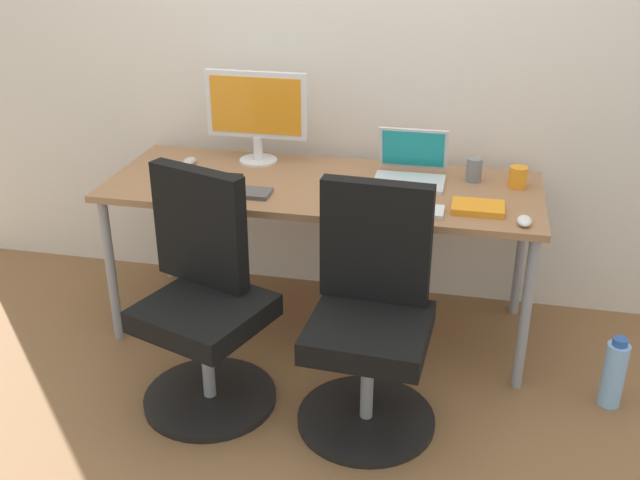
% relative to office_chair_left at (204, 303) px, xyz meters
% --- Properties ---
extents(ground_plane, '(5.28, 5.28, 0.00)m').
position_rel_office_chair_left_xyz_m(ground_plane, '(0.34, 0.62, -0.42)').
color(ground_plane, brown).
extents(back_wall, '(4.40, 0.04, 2.60)m').
position_rel_office_chair_left_xyz_m(back_wall, '(0.34, 1.07, 0.88)').
color(back_wall, silver).
rests_on(back_wall, ground).
extents(desk, '(1.91, 0.73, 0.73)m').
position_rel_office_chair_left_xyz_m(desk, '(0.34, 0.62, 0.25)').
color(desk, '#996B47').
rests_on(desk, ground).
extents(office_chair_left, '(0.56, 0.56, 0.94)m').
position_rel_office_chair_left_xyz_m(office_chair_left, '(0.00, 0.00, 0.00)').
color(office_chair_left, black).
rests_on(office_chair_left, ground).
extents(office_chair_right, '(0.54, 0.54, 0.94)m').
position_rel_office_chair_left_xyz_m(office_chair_right, '(0.66, 0.00, 0.00)').
color(office_chair_right, black).
rests_on(office_chair_right, ground).
extents(water_bottle_on_floor, '(0.09, 0.09, 0.31)m').
position_rel_office_chair_left_xyz_m(water_bottle_on_floor, '(1.62, 0.27, -0.28)').
color(water_bottle_on_floor, '#8CBFF2').
rests_on(water_bottle_on_floor, ground).
extents(desktop_monitor, '(0.48, 0.18, 0.43)m').
position_rel_office_chair_left_xyz_m(desktop_monitor, '(-0.02, 0.85, 0.55)').
color(desktop_monitor, silver).
rests_on(desktop_monitor, desk).
extents(open_laptop, '(0.31, 0.29, 0.22)m').
position_rel_office_chair_left_xyz_m(open_laptop, '(0.72, 0.75, 0.36)').
color(open_laptop, silver).
rests_on(open_laptop, desk).
extents(keyboard_by_monitor, '(0.34, 0.12, 0.02)m').
position_rel_office_chair_left_xyz_m(keyboard_by_monitor, '(-0.01, 0.43, 0.31)').
color(keyboard_by_monitor, '#515156').
rests_on(keyboard_by_monitor, desk).
extents(keyboard_by_laptop, '(0.34, 0.12, 0.02)m').
position_rel_office_chair_left_xyz_m(keyboard_by_laptop, '(0.72, 0.38, 0.31)').
color(keyboard_by_laptop, silver).
rests_on(keyboard_by_laptop, desk).
extents(mouse_by_monitor, '(0.06, 0.10, 0.03)m').
position_rel_office_chair_left_xyz_m(mouse_by_monitor, '(1.20, 0.35, 0.32)').
color(mouse_by_monitor, silver).
rests_on(mouse_by_monitor, desk).
extents(mouse_by_laptop, '(0.06, 0.10, 0.03)m').
position_rel_office_chair_left_xyz_m(mouse_by_laptop, '(-0.32, 0.74, 0.32)').
color(mouse_by_laptop, '#B7B7B7').
rests_on(mouse_by_laptop, desk).
extents(coffee_mug, '(0.08, 0.08, 0.09)m').
position_rel_office_chair_left_xyz_m(coffee_mug, '(1.19, 0.76, 0.35)').
color(coffee_mug, orange).
rests_on(coffee_mug, desk).
extents(pen_cup, '(0.07, 0.07, 0.10)m').
position_rel_office_chair_left_xyz_m(pen_cup, '(1.00, 0.80, 0.35)').
color(pen_cup, slate).
rests_on(pen_cup, desk).
extents(phone_near_monitor, '(0.07, 0.14, 0.01)m').
position_rel_office_chair_left_xyz_m(phone_near_monitor, '(-0.06, 0.57, 0.31)').
color(phone_near_monitor, black).
rests_on(phone_near_monitor, desk).
extents(notebook, '(0.21, 0.15, 0.03)m').
position_rel_office_chair_left_xyz_m(notebook, '(1.02, 0.45, 0.31)').
color(notebook, orange).
rests_on(notebook, desk).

